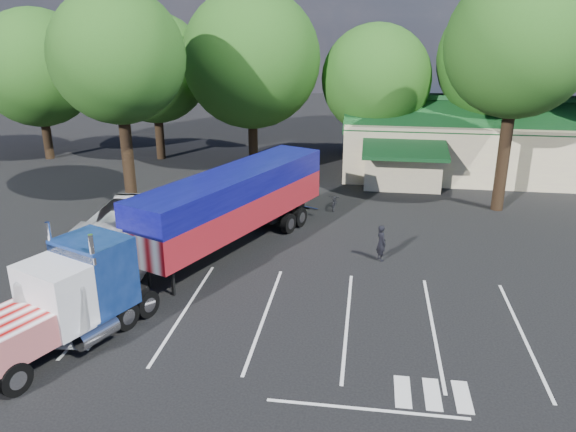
# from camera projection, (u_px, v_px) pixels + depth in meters

# --- Properties ---
(ground) EXTENTS (120.00, 120.00, 0.00)m
(ground) POSITION_uv_depth(u_px,v_px,m) (287.00, 254.00, 27.42)
(ground) COLOR black
(ground) RESTS_ON ground
(event_hall) EXTENTS (24.20, 14.12, 5.55)m
(event_hall) POSITION_uv_depth(u_px,v_px,m) (506.00, 142.00, 41.40)
(event_hall) COLOR tan
(event_hall) RESTS_ON ground
(tree_row_a) EXTENTS (9.00, 9.00, 11.68)m
(tree_row_a) POSITION_uv_depth(u_px,v_px,m) (37.00, 68.00, 43.36)
(tree_row_a) COLOR black
(tree_row_a) RESTS_ON ground
(tree_row_b) EXTENTS (8.40, 8.40, 11.35)m
(tree_row_b) POSITION_uv_depth(u_px,v_px,m) (155.00, 68.00, 43.36)
(tree_row_b) COLOR black
(tree_row_b) RESTS_ON ground
(tree_row_c) EXTENTS (10.00, 10.00, 13.05)m
(tree_row_c) POSITION_uv_depth(u_px,v_px,m) (251.00, 59.00, 40.48)
(tree_row_c) COLOR black
(tree_row_c) RESTS_ON ground
(tree_row_d) EXTENTS (8.00, 8.00, 10.60)m
(tree_row_d) POSITION_uv_depth(u_px,v_px,m) (376.00, 80.00, 40.96)
(tree_row_d) COLOR black
(tree_row_d) RESTS_ON ground
(tree_row_e) EXTENTS (9.60, 9.60, 12.90)m
(tree_row_e) POSITION_uv_depth(u_px,v_px,m) (506.00, 59.00, 39.69)
(tree_row_e) COLOR black
(tree_row_e) RESTS_ON ground
(tree_near_left) EXTENTS (7.60, 7.60, 12.65)m
(tree_near_left) POSITION_uv_depth(u_px,v_px,m) (118.00, 57.00, 31.46)
(tree_near_left) COLOR black
(tree_near_left) RESTS_ON ground
(tree_near_right) EXTENTS (8.00, 8.00, 13.50)m
(tree_near_right) POSITION_uv_depth(u_px,v_px,m) (518.00, 45.00, 30.58)
(tree_near_right) COLOR black
(tree_near_right) RESTS_ON ground
(semi_truck) EXTENTS (10.15, 19.31, 4.19)m
(semi_truck) POSITION_uv_depth(u_px,v_px,m) (199.00, 220.00, 25.07)
(semi_truck) COLOR black
(semi_truck) RESTS_ON ground
(woman) EXTENTS (0.66, 0.76, 1.76)m
(woman) POSITION_uv_depth(u_px,v_px,m) (381.00, 243.00, 26.51)
(woman) COLOR black
(woman) RESTS_ON ground
(bicycle) EXTENTS (0.62, 1.70, 0.89)m
(bicycle) POSITION_uv_depth(u_px,v_px,m) (334.00, 201.00, 33.77)
(bicycle) COLOR black
(bicycle) RESTS_ON ground
(tour_bus) EXTENTS (3.24, 10.63, 2.92)m
(tour_bus) POSITION_uv_depth(u_px,v_px,m) (107.00, 257.00, 23.56)
(tour_bus) COLOR silver
(tour_bus) RESTS_ON ground
(silver_sedan) EXTENTS (4.65, 1.98, 1.49)m
(silver_sedan) POSITION_uv_depth(u_px,v_px,m) (485.00, 173.00, 38.62)
(silver_sedan) COLOR #999CA0
(silver_sedan) RESTS_ON ground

